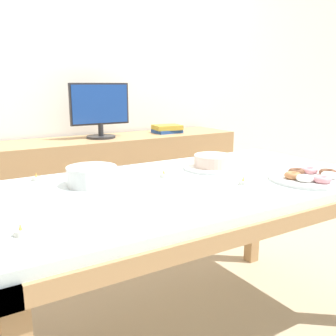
# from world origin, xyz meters

# --- Properties ---
(ground_plane) EXTENTS (12.00, 12.00, 0.00)m
(ground_plane) POSITION_xyz_m (0.00, 0.00, 0.00)
(ground_plane) COLOR tan
(wall_back) EXTENTS (8.00, 0.10, 2.60)m
(wall_back) POSITION_xyz_m (0.00, 1.46, 1.30)
(wall_back) COLOR white
(wall_back) RESTS_ON ground
(dining_table) EXTENTS (1.74, 0.94, 0.76)m
(dining_table) POSITION_xyz_m (0.00, 0.00, 0.67)
(dining_table) COLOR silver
(dining_table) RESTS_ON ground
(sideboard) EXTENTS (2.18, 0.44, 0.80)m
(sideboard) POSITION_xyz_m (0.00, 1.16, 0.40)
(sideboard) COLOR tan
(sideboard) RESTS_ON ground
(computer_monitor) EXTENTS (0.42, 0.20, 0.38)m
(computer_monitor) POSITION_xyz_m (0.06, 1.16, 0.99)
(computer_monitor) COLOR #262628
(computer_monitor) RESTS_ON sideboard
(book_stack) EXTENTS (0.22, 0.19, 0.06)m
(book_stack) POSITION_xyz_m (0.60, 1.16, 0.83)
(book_stack) COLOR #23478C
(book_stack) RESTS_ON sideboard
(cake_chocolate_round) EXTENTS (0.30, 0.30, 0.07)m
(cake_chocolate_round) POSITION_xyz_m (0.24, 0.15, 0.79)
(cake_chocolate_round) COLOR white
(cake_chocolate_round) RESTS_ON dining_table
(pastry_platter) EXTENTS (0.37, 0.37, 0.04)m
(pastry_platter) POSITION_xyz_m (0.47, -0.27, 0.77)
(pastry_platter) COLOR white
(pastry_platter) RESTS_ON dining_table
(plate_stack) EXTENTS (0.21, 0.21, 0.08)m
(plate_stack) POSITION_xyz_m (-0.38, 0.17, 0.80)
(plate_stack) COLOR white
(plate_stack) RESTS_ON dining_table
(tealight_near_cakes) EXTENTS (0.04, 0.04, 0.04)m
(tealight_near_cakes) POSITION_xyz_m (-0.05, 0.13, 0.77)
(tealight_near_cakes) COLOR silver
(tealight_near_cakes) RESTS_ON dining_table
(tealight_left_edge) EXTENTS (0.04, 0.04, 0.04)m
(tealight_left_edge) POSITION_xyz_m (-0.57, 0.37, 0.77)
(tealight_left_edge) COLOR silver
(tealight_left_edge) RESTS_ON dining_table
(tealight_near_front) EXTENTS (0.04, 0.04, 0.04)m
(tealight_near_front) POSITION_xyz_m (0.17, -0.16, 0.77)
(tealight_near_front) COLOR silver
(tealight_near_front) RESTS_ON dining_table
(tealight_right_edge) EXTENTS (0.04, 0.04, 0.04)m
(tealight_right_edge) POSITION_xyz_m (-0.75, -0.24, 0.77)
(tealight_right_edge) COLOR silver
(tealight_right_edge) RESTS_ON dining_table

